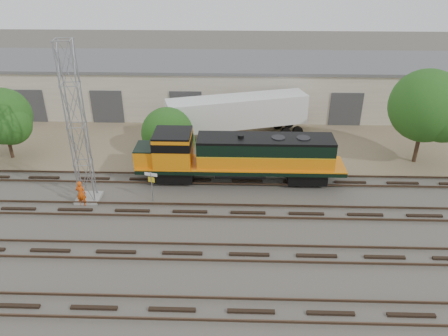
{
  "coord_description": "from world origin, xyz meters",
  "views": [
    {
      "loc": [
        -0.86,
        -23.67,
        16.68
      ],
      "look_at": [
        -1.72,
        4.0,
        2.2
      ],
      "focal_mm": 35.0,
      "sensor_mm": 36.0,
      "label": 1
    }
  ],
  "objects_px": {
    "locomotive": "(237,156)",
    "semi_trailer": "(240,112)",
    "worker": "(81,193)",
    "signal_tower": "(77,129)"
  },
  "relations": [
    {
      "from": "locomotive",
      "to": "signal_tower",
      "type": "bearing_deg",
      "value": -164.44
    },
    {
      "from": "signal_tower",
      "to": "semi_trailer",
      "type": "height_order",
      "value": "signal_tower"
    },
    {
      "from": "locomotive",
      "to": "semi_trailer",
      "type": "xyz_separation_m",
      "value": [
        0.3,
        8.57,
        0.32
      ]
    },
    {
      "from": "signal_tower",
      "to": "semi_trailer",
      "type": "relative_size",
      "value": 0.86
    },
    {
      "from": "semi_trailer",
      "to": "worker",
      "type": "bearing_deg",
      "value": -148.6
    },
    {
      "from": "signal_tower",
      "to": "semi_trailer",
      "type": "distance_m",
      "value": 16.21
    },
    {
      "from": "locomotive",
      "to": "semi_trailer",
      "type": "height_order",
      "value": "locomotive"
    },
    {
      "from": "locomotive",
      "to": "signal_tower",
      "type": "relative_size",
      "value": 1.39
    },
    {
      "from": "worker",
      "to": "semi_trailer",
      "type": "distance_m",
      "value": 16.72
    },
    {
      "from": "worker",
      "to": "semi_trailer",
      "type": "bearing_deg",
      "value": -128.65
    }
  ]
}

